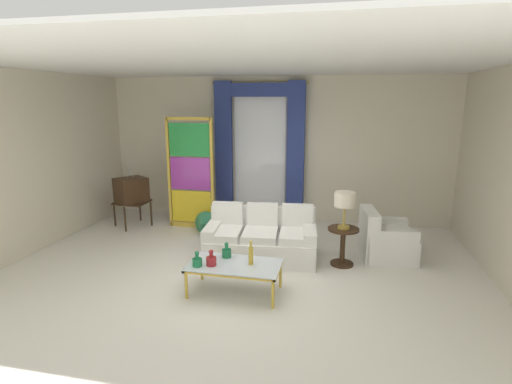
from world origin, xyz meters
TOP-DOWN VIEW (x-y plane):
  - ground_plane at (0.00, 0.00)m, footprint 16.00×16.00m
  - wall_rear at (0.00, 3.06)m, footprint 8.00×0.12m
  - wall_left at (-3.66, 0.60)m, footprint 0.12×7.00m
  - wall_right at (3.66, 0.60)m, footprint 0.12×7.00m
  - ceiling_slab at (0.00, 0.80)m, footprint 8.00×7.60m
  - curtained_window at (-0.31, 2.89)m, footprint 2.00×0.17m
  - couch_white_long at (0.18, 0.74)m, footprint 1.84×1.09m
  - coffee_table at (0.09, -0.58)m, footprint 1.22×0.67m
  - bottle_blue_decanter at (-0.36, -0.75)m, footprint 0.13×0.13m
  - bottle_crystal_tall at (0.31, -0.55)m, footprint 0.06×0.06m
  - bottle_amber_squat at (-0.19, -0.69)m, footprint 0.14×0.14m
  - bottle_ruby_flask at (-0.08, -0.38)m, footprint 0.13×0.13m
  - vintage_tv at (-2.71, 1.80)m, footprint 0.75×0.77m
  - armchair_white at (2.14, 1.13)m, footprint 0.92×0.91m
  - stained_glass_divider at (-1.50, 1.97)m, footprint 0.95×0.05m
  - peacock_figurine at (-1.11, 1.58)m, footprint 0.44×0.60m
  - round_side_table at (1.48, 0.69)m, footprint 0.48×0.48m
  - table_lamp_brass at (1.48, 0.69)m, footprint 0.32×0.32m

SIDE VIEW (x-z plane):
  - ground_plane at x=0.00m, z-range 0.00..0.00m
  - peacock_figurine at x=-1.11m, z-range -0.03..0.47m
  - armchair_white at x=2.14m, z-range -0.11..0.69m
  - couch_white_long at x=0.18m, z-range -0.13..0.73m
  - round_side_table at x=1.48m, z-range 0.06..0.65m
  - coffee_table at x=0.09m, z-range 0.17..0.58m
  - bottle_blue_decanter at x=-0.36m, z-range 0.37..0.58m
  - bottle_amber_squat at x=-0.19m, z-range 0.37..0.59m
  - bottle_ruby_flask at x=-0.08m, z-range 0.37..0.59m
  - bottle_crystal_tall at x=0.31m, z-range 0.38..0.71m
  - vintage_tv at x=-2.71m, z-range 0.06..1.40m
  - table_lamp_brass at x=1.48m, z-range 0.74..1.31m
  - stained_glass_divider at x=-1.50m, z-range -0.04..2.16m
  - wall_rear at x=0.00m, z-range 0.00..3.00m
  - wall_left at x=-3.66m, z-range 0.00..3.00m
  - wall_right at x=3.66m, z-range 0.00..3.00m
  - curtained_window at x=-0.31m, z-range 0.39..3.09m
  - ceiling_slab at x=0.00m, z-range 3.00..3.04m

